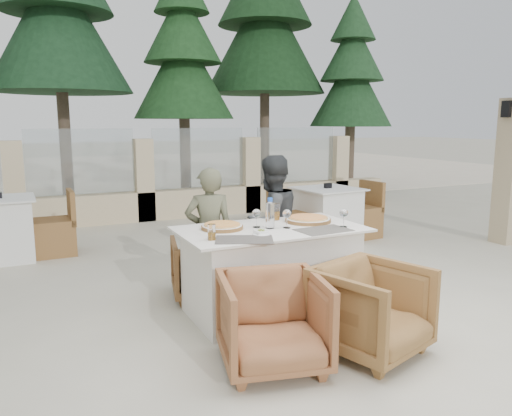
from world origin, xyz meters
name	(u,v)px	position (x,y,z in m)	size (l,w,h in m)	color
ground	(273,316)	(0.00, 0.00, 0.00)	(80.00, 80.00, 0.00)	beige
sand_patch	(82,172)	(0.00, 14.00, 0.01)	(30.00, 16.00, 0.01)	#F0E0C4
perimeter_wall_far	(144,174)	(0.00, 4.80, 0.80)	(10.00, 0.34, 1.60)	beige
lantern_pillar	(510,172)	(4.20, 1.00, 1.00)	(0.34, 0.34, 2.00)	tan
pine_mid_left	(59,43)	(-1.00, 7.50, 3.25)	(2.86, 2.86, 6.50)	#1A3D21
pine_centre	(184,84)	(1.50, 7.20, 2.50)	(2.20, 2.20, 5.00)	#1E471F
pine_mid_right	(265,52)	(3.80, 7.80, 3.40)	(2.99, 2.99, 6.80)	#163618
pine_far_right	(351,98)	(5.50, 6.50, 2.25)	(1.98, 1.98, 4.50)	#1E4322
dining_table	(271,271)	(0.02, 0.10, 0.39)	(1.60, 0.90, 0.77)	silver
placemat_near_left	(244,239)	(-0.37, -0.20, 0.77)	(0.45, 0.30, 0.00)	#534D47
placemat_near_right	(323,230)	(0.39, -0.18, 0.77)	(0.45, 0.30, 0.00)	#5D574F
pizza_left	(222,226)	(-0.38, 0.24, 0.79)	(0.36, 0.36, 0.05)	orange
pizza_right	(308,219)	(0.46, 0.19, 0.80)	(0.42, 0.42, 0.05)	#DC551E
water_bottle	(270,213)	(0.01, 0.09, 0.90)	(0.08, 0.08, 0.27)	#ABCFE2
wine_glass_centre	(257,217)	(-0.08, 0.17, 0.86)	(0.08, 0.08, 0.18)	white
wine_glass_near	(287,218)	(0.15, 0.04, 0.86)	(0.08, 0.08, 0.18)	white
wine_glass_corner	(344,217)	(0.61, -0.14, 0.86)	(0.08, 0.08, 0.18)	white
beer_glass_left	(212,232)	(-0.60, -0.10, 0.83)	(0.06, 0.06, 0.13)	#C27C1B
beer_glass_right	(276,212)	(0.23, 0.40, 0.85)	(0.08, 0.08, 0.16)	orange
olive_dish	(261,232)	(-0.17, -0.10, 0.79)	(0.11, 0.11, 0.04)	white
armchair_far_left	(205,267)	(-0.36, 0.75, 0.29)	(0.62, 0.64, 0.58)	brown
armchair_far_right	(273,254)	(0.45, 0.87, 0.30)	(0.64, 0.65, 0.60)	olive
armchair_near_left	(273,322)	(-0.43, -0.81, 0.33)	(0.70, 0.72, 0.65)	#955B36
armchair_near_right	(371,310)	(0.32, -0.93, 0.33)	(0.71, 0.73, 0.66)	olive
diner_left	(209,234)	(-0.33, 0.68, 0.63)	(0.46, 0.30, 1.27)	#585941
diner_right	(271,223)	(0.33, 0.68, 0.68)	(0.66, 0.51, 1.36)	#343739
bg_table_a	(0,229)	(-2.18, 3.04, 0.39)	(1.64, 0.82, 0.77)	silver
bg_table_b	(327,215)	(1.96, 2.12, 0.39)	(1.64, 0.82, 0.77)	silver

